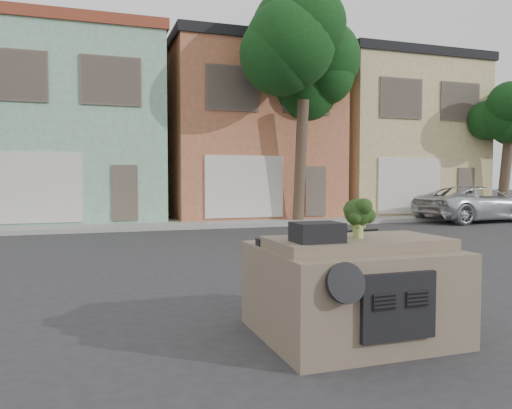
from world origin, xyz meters
TOP-DOWN VIEW (x-y plane):
  - ground_plane at (0.00, 0.00)m, footprint 120.00×120.00m
  - sidewalk at (0.00, 10.50)m, footprint 40.00×3.00m
  - townhouse_mint at (-3.50, 14.50)m, footprint 7.20×8.20m
  - townhouse_tan at (4.00, 14.50)m, footprint 7.20×8.20m
  - townhouse_beige at (11.50, 14.50)m, footprint 7.20×8.20m
  - silver_pickup at (12.30, 8.51)m, footprint 5.45×2.90m
  - tree_near at (5.00, 9.80)m, footprint 4.40×4.00m
  - tree_far at (15.00, 9.80)m, footprint 3.20×3.00m
  - car_dashboard at (0.00, -3.00)m, footprint 2.00×1.80m
  - instrument_hump at (-0.58, -3.35)m, footprint 0.48×0.38m
  - wiper_arm at (0.28, -2.62)m, footprint 0.69×0.15m
  - broccoli at (-0.03, -3.21)m, footprint 0.48×0.48m

SIDE VIEW (x-z plane):
  - ground_plane at x=0.00m, z-range 0.00..0.00m
  - silver_pickup at x=12.30m, z-range -0.73..0.73m
  - sidewalk at x=0.00m, z-range 0.00..0.15m
  - car_dashboard at x=0.00m, z-range 0.00..1.12m
  - wiper_arm at x=0.28m, z-range 1.12..1.14m
  - instrument_hump at x=-0.58m, z-range 1.12..1.32m
  - broccoli at x=-0.03m, z-range 1.12..1.56m
  - tree_far at x=15.00m, z-range 0.00..6.00m
  - townhouse_mint at x=-3.50m, z-range 0.00..7.55m
  - townhouse_tan at x=4.00m, z-range 0.00..7.55m
  - townhouse_beige at x=11.50m, z-range 0.00..7.55m
  - tree_near at x=5.00m, z-range 0.00..8.50m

